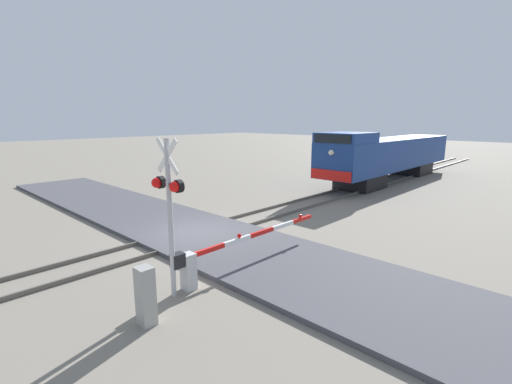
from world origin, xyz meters
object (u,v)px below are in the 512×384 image
object	(u,v)px
crossing_gate	(214,255)
utility_cabinet	(146,296)
crossing_signal	(169,200)
locomotive	(389,155)

from	to	relation	value
crossing_gate	utility_cabinet	bearing A→B (deg)	-74.45
crossing_signal	crossing_gate	bearing A→B (deg)	90.65
locomotive	crossing_gate	distance (m)	21.31
locomotive	utility_cabinet	xyz separation A→B (m)	(4.53, -23.68, -1.32)
utility_cabinet	locomotive	bearing A→B (deg)	100.84
crossing_gate	utility_cabinet	size ratio (longest dim) A/B	4.47
locomotive	crossing_gate	xyz separation A→B (m)	(3.77, -20.93, -1.29)
locomotive	utility_cabinet	world-z (taller)	locomotive
utility_cabinet	crossing_signal	bearing A→B (deg)	121.14
crossing_gate	utility_cabinet	xyz separation A→B (m)	(0.76, -2.75, -0.03)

